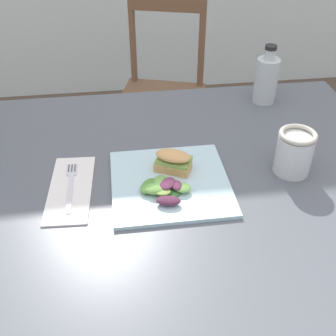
{
  "coord_description": "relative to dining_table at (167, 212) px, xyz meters",
  "views": [
    {
      "loc": [
        -0.17,
        -0.65,
        1.39
      ],
      "look_at": [
        -0.06,
        0.18,
        0.76
      ],
      "focal_mm": 44.59,
      "sensor_mm": 36.0,
      "label": 1
    }
  ],
  "objects": [
    {
      "name": "chair_wooden_far",
      "position": [
        0.11,
        1.02,
        -0.18
      ],
      "size": [
        0.5,
        0.5,
        0.87
      ],
      "color": "brown",
      "rests_on": "ground"
    },
    {
      "name": "mason_jar_iced_tea",
      "position": [
        0.32,
        -0.01,
        0.17
      ],
      "size": [
        0.09,
        0.09,
        0.12
      ],
      "color": "#C67528",
      "rests_on": "dining_table"
    },
    {
      "name": "salad_mixed_greens",
      "position": [
        -0.02,
        -0.06,
        0.14
      ],
      "size": [
        0.13,
        0.12,
        0.03
      ],
      "color": "#3D7033",
      "rests_on": "plate_lunch"
    },
    {
      "name": "napkin_folded",
      "position": [
        -0.24,
        -0.01,
        0.12
      ],
      "size": [
        0.12,
        0.26,
        0.0
      ],
      "primitive_type": "cube",
      "rotation": [
        0.0,
        0.0,
        -0.06
      ],
      "color": "silver",
      "rests_on": "dining_table"
    },
    {
      "name": "sandwich_half_front",
      "position": [
        0.02,
        0.02,
        0.15
      ],
      "size": [
        0.1,
        0.09,
        0.06
      ],
      "color": "tan",
      "rests_on": "plate_lunch"
    },
    {
      "name": "plate_lunch",
      "position": [
        0.01,
        -0.02,
        0.12
      ],
      "size": [
        0.29,
        0.29,
        0.01
      ],
      "primitive_type": "cube",
      "color": "silver",
      "rests_on": "dining_table"
    },
    {
      "name": "bottle_cold_brew",
      "position": [
        0.37,
        0.37,
        0.18
      ],
      "size": [
        0.07,
        0.07,
        0.19
      ],
      "color": "#472819",
      "rests_on": "dining_table"
    },
    {
      "name": "dining_table",
      "position": [
        0.0,
        0.0,
        0.0
      ],
      "size": [
        1.27,
        0.96,
        0.74
      ],
      "color": "#51565B",
      "rests_on": "ground"
    },
    {
      "name": "fork_on_napkin",
      "position": [
        -0.24,
        0.01,
        0.12
      ],
      "size": [
        0.03,
        0.19,
        0.0
      ],
      "color": "silver",
      "rests_on": "napkin_folded"
    }
  ]
}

